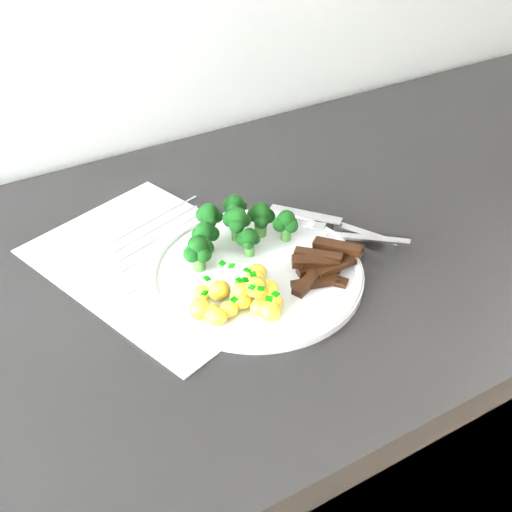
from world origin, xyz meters
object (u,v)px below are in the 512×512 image
potatoes (245,295)px  beef_strips (322,265)px  counter (267,468)px  knife (349,229)px  plate (256,272)px  broccoli (234,226)px  fork (350,234)px  recipe_paper (162,262)px

potatoes → beef_strips: bearing=0.9°
counter → beef_strips: bearing=-77.1°
beef_strips → knife: 0.10m
plate → broccoli: bearing=89.7°
fork → broccoli: bearing=155.6°
potatoes → broccoli: bearing=68.0°
beef_strips → fork: bearing=28.0°
broccoli → potatoes: broccoli is taller
potatoes → beef_strips: size_ratio=1.02×
beef_strips → fork: size_ratio=0.84×
plate → fork: (0.13, -0.01, 0.01)m
counter → plate: plate is taller
plate → fork: fork is taller
counter → knife: knife is taller
counter → fork: (0.08, -0.04, 0.47)m
recipe_paper → broccoli: (0.08, -0.02, 0.04)m
fork → plate: bearing=177.7°
knife → fork: bearing=-123.7°
plate → beef_strips: bearing=-32.6°
beef_strips → knife: beef_strips is taller
counter → recipe_paper: recipe_paper is taller
broccoli → knife: size_ratio=1.01×
counter → recipe_paper: size_ratio=6.83×
counter → beef_strips: beef_strips is taller
beef_strips → fork: (0.07, 0.04, -0.00)m
counter → knife: 0.48m
recipe_paper → beef_strips: bearing=-38.7°
recipe_paper → knife: size_ratio=2.40×
recipe_paper → knife: 0.23m
potatoes → knife: bearing=17.1°
beef_strips → plate: bearing=147.4°
counter → broccoli: (-0.04, 0.01, 0.50)m
plate → knife: knife is taller
counter → beef_strips: 0.48m
recipe_paper → beef_strips: (0.15, -0.12, 0.02)m
plate → potatoes: (-0.04, -0.04, 0.01)m
plate → potatoes: bearing=-132.4°
counter → potatoes: potatoes is taller
counter → fork: 0.48m
beef_strips → fork: 0.07m
recipe_paper → potatoes: 0.13m
counter → plate: bearing=-138.2°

